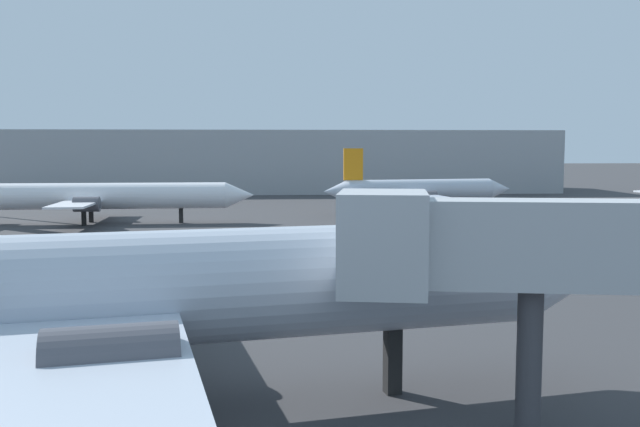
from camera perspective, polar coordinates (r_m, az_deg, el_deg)
airplane_at_gate at (r=21.53m, az=-15.60°, el=-5.99°), size 32.83×26.57×10.56m
airplane_far_left at (r=76.34m, az=-17.38°, el=1.34°), size 31.41×19.30×9.23m
airplane_far_right at (r=84.76m, az=7.82°, el=1.85°), size 23.44×16.97×7.67m
terminal_building at (r=126.29m, az=-4.01°, el=4.19°), size 97.42×21.90×10.50m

